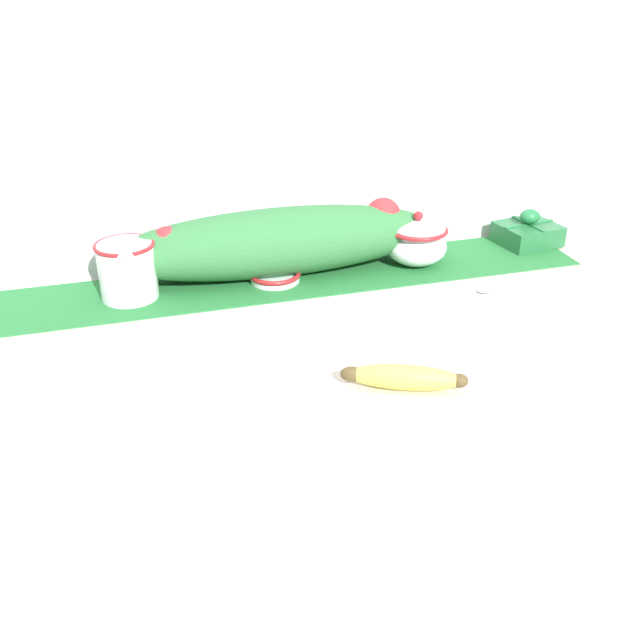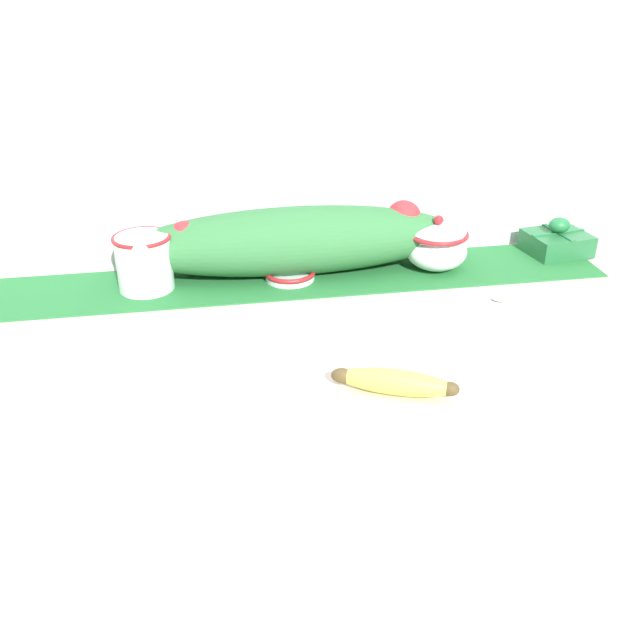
# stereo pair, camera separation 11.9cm
# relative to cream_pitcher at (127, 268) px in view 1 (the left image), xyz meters

# --- Properties ---
(countertop) EXTENTS (1.39, 0.73, 0.90)m
(countertop) POSITION_rel_cream_pitcher_xyz_m (0.30, -0.26, -0.51)
(countertop) COLOR beige
(countertop) RESTS_ON ground_plane
(back_wall) EXTENTS (2.19, 0.04, 2.40)m
(back_wall) POSITION_rel_cream_pitcher_xyz_m (0.30, 0.13, 0.24)
(back_wall) COLOR silver
(back_wall) RESTS_ON ground_plane
(table_runner) EXTENTS (1.28, 0.20, 0.00)m
(table_runner) POSITION_rel_cream_pitcher_xyz_m (0.30, -0.00, -0.06)
(table_runner) COLOR #236B33
(table_runner) RESTS_ON countertop
(cream_pitcher) EXTENTS (0.11, 0.13, 0.11)m
(cream_pitcher) POSITION_rel_cream_pitcher_xyz_m (0.00, 0.00, 0.00)
(cream_pitcher) COLOR white
(cream_pitcher) RESTS_ON countertop
(sugar_bowl) EXTENTS (0.13, 0.13, 0.12)m
(sugar_bowl) POSITION_rel_cream_pitcher_xyz_m (0.60, -0.00, -0.01)
(sugar_bowl) COLOR white
(sugar_bowl) RESTS_ON countertop
(small_dish) EXTENTS (0.11, 0.11, 0.02)m
(small_dish) POSITION_rel_cream_pitcher_xyz_m (0.29, -0.01, -0.05)
(small_dish) COLOR white
(small_dish) RESTS_ON countertop
(banana) EXTENTS (0.19, 0.11, 0.04)m
(banana) POSITION_rel_cream_pitcher_xyz_m (0.39, -0.45, -0.04)
(banana) COLOR #DBCC4C
(banana) RESTS_ON countertop
(spoon) EXTENTS (0.16, 0.04, 0.01)m
(spoon) POSITION_rel_cream_pitcher_xyz_m (0.67, -0.17, -0.06)
(spoon) COLOR silver
(spoon) RESTS_ON countertop
(gift_box) EXTENTS (0.14, 0.13, 0.08)m
(gift_box) POSITION_rel_cream_pitcher_xyz_m (0.89, 0.04, -0.03)
(gift_box) COLOR #236638
(gift_box) RESTS_ON countertop
(poinsettia_garland) EXTENTS (0.68, 0.15, 0.14)m
(poinsettia_garland) POSITION_rel_cream_pitcher_xyz_m (0.30, 0.03, 0.01)
(poinsettia_garland) COLOR #2D6B38
(poinsettia_garland) RESTS_ON countertop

